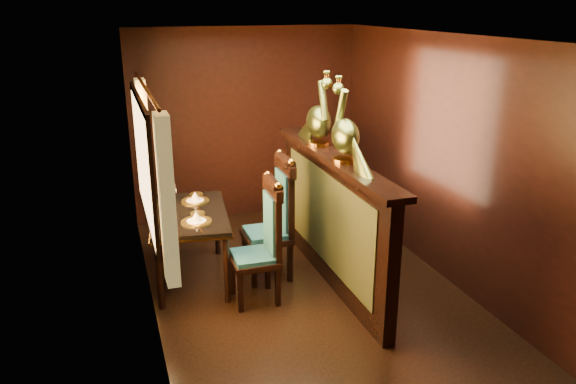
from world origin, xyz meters
name	(u,v)px	position (x,y,z in m)	size (l,w,h in m)	color
ground	(312,298)	(0.00, 0.00, 0.00)	(5.00, 5.00, 0.00)	black
room_shell	(304,143)	(-0.09, 0.02, 1.58)	(3.04, 5.04, 2.52)	black
partition	(332,217)	(0.32, 0.30, 0.71)	(0.26, 2.70, 1.36)	black
dining_table	(189,218)	(-1.05, 0.79, 0.68)	(0.92, 1.36, 0.95)	black
chair_left	(266,237)	(-0.43, 0.15, 0.65)	(0.46, 0.50, 1.25)	black
chair_right	(278,214)	(-0.16, 0.59, 0.69)	(0.48, 0.53, 1.33)	black
peacock_left	(346,121)	(0.33, 0.04, 1.75)	(0.25, 0.66, 0.78)	#1B5338
peacock_right	(319,108)	(0.33, 0.72, 1.76)	(0.25, 0.67, 0.79)	#1B5338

